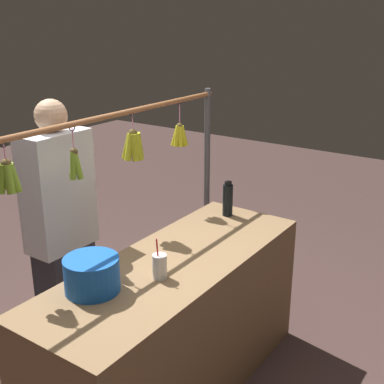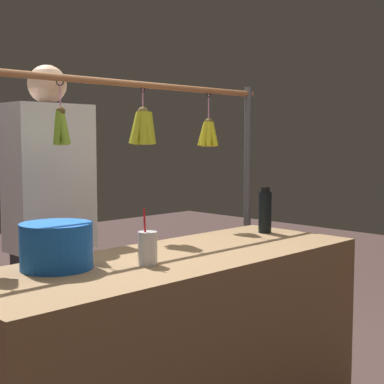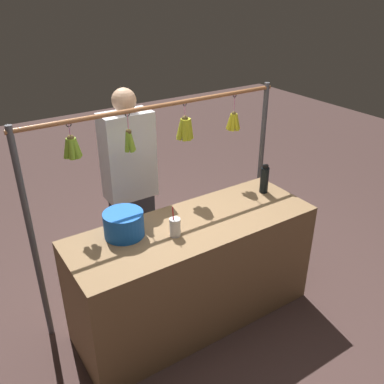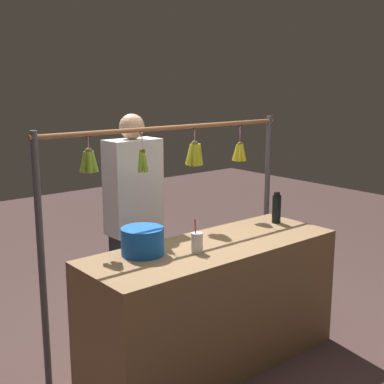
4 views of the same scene
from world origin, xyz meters
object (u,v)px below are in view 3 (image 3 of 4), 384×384
at_px(blue_bucket, 124,224).
at_px(vendor_person, 131,192).
at_px(drink_cup, 175,227).
at_px(water_bottle, 264,179).

height_order(blue_bucket, vendor_person, vendor_person).
bearing_deg(drink_cup, water_bottle, -170.40).
xyz_separation_m(water_bottle, blue_bucket, (1.24, -0.03, -0.03)).
xyz_separation_m(water_bottle, vendor_person, (0.90, -0.63, -0.13)).
bearing_deg(water_bottle, vendor_person, -35.07).
distance_m(drink_cup, vendor_person, 0.80).
relative_size(water_bottle, vendor_person, 0.14).
relative_size(blue_bucket, vendor_person, 0.16).
distance_m(water_bottle, drink_cup, 0.96).
relative_size(water_bottle, drink_cup, 1.08).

